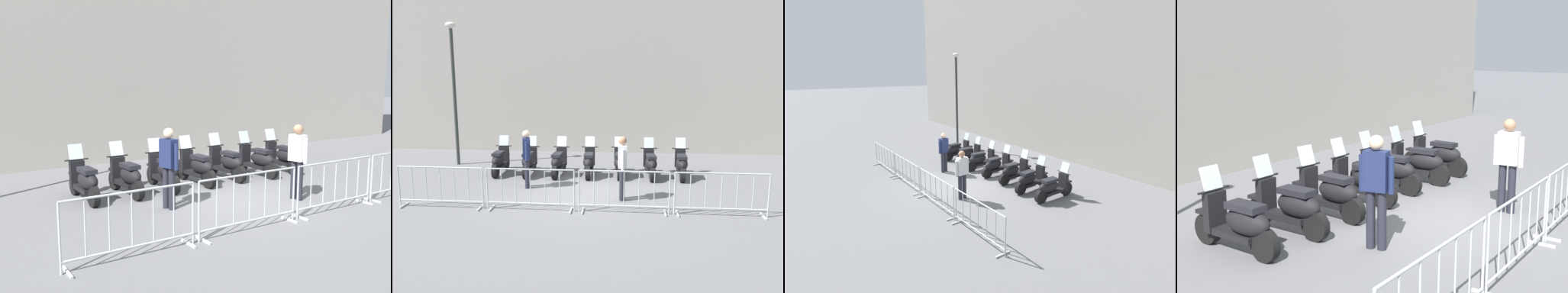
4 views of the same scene
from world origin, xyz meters
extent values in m
plane|color=slate|center=(0.00, 0.00, 0.00)|extent=(120.00, 120.00, 0.00)
cylinder|color=black|center=(-3.22, 2.26, 0.24)|extent=(0.18, 0.49, 0.48)
cylinder|color=black|center=(-3.11, 1.03, 0.24)|extent=(0.18, 0.49, 0.48)
cube|color=black|center=(-3.17, 1.64, 0.28)|extent=(0.36, 0.89, 0.10)
ellipsoid|color=black|center=(-3.14, 1.37, 0.52)|extent=(0.44, 0.87, 0.40)
cube|color=black|center=(-3.14, 1.40, 0.74)|extent=(0.33, 0.62, 0.10)
cube|color=black|center=(-3.21, 2.08, 0.55)|extent=(0.35, 0.17, 0.60)
cylinder|color=black|center=(-3.21, 2.08, 0.88)|extent=(0.56, 0.09, 0.04)
cube|color=silver|center=(-3.21, 2.13, 1.06)|extent=(0.33, 0.17, 0.35)
cube|color=black|center=(-3.22, 2.26, 0.51)|extent=(0.23, 0.34, 0.06)
cylinder|color=black|center=(-2.23, 2.31, 0.24)|extent=(0.19, 0.49, 0.48)
cylinder|color=black|center=(-2.09, 1.07, 0.24)|extent=(0.19, 0.49, 0.48)
cube|color=black|center=(-2.16, 1.69, 0.28)|extent=(0.37, 0.89, 0.10)
ellipsoid|color=black|center=(-2.13, 1.41, 0.52)|extent=(0.45, 0.87, 0.40)
cube|color=black|center=(-2.13, 1.44, 0.74)|extent=(0.34, 0.63, 0.10)
cube|color=black|center=(-2.21, 2.12, 0.55)|extent=(0.35, 0.18, 0.60)
cylinder|color=black|center=(-2.21, 2.12, 0.88)|extent=(0.56, 0.10, 0.04)
cube|color=silver|center=(-2.21, 2.17, 1.06)|extent=(0.33, 0.17, 0.35)
cube|color=black|center=(-2.23, 2.31, 0.51)|extent=(0.23, 0.34, 0.06)
cylinder|color=black|center=(-1.17, 2.40, 0.24)|extent=(0.15, 0.48, 0.48)
cylinder|color=black|center=(-1.14, 1.16, 0.24)|extent=(0.15, 0.48, 0.48)
cube|color=black|center=(-1.16, 1.78, 0.28)|extent=(0.30, 0.87, 0.10)
ellipsoid|color=black|center=(-1.15, 1.50, 0.52)|extent=(0.38, 0.85, 0.40)
cube|color=black|center=(-1.15, 1.53, 0.74)|extent=(0.29, 0.61, 0.10)
cube|color=black|center=(-1.16, 2.21, 0.55)|extent=(0.34, 0.15, 0.60)
cylinder|color=black|center=(-1.16, 2.21, 0.88)|extent=(0.56, 0.05, 0.04)
cube|color=silver|center=(-1.17, 2.26, 1.06)|extent=(0.32, 0.15, 0.35)
cube|color=black|center=(-1.17, 2.40, 0.51)|extent=(0.21, 0.32, 0.06)
cylinder|color=black|center=(-0.22, 2.52, 0.24)|extent=(0.19, 0.49, 0.48)
cylinder|color=black|center=(-0.09, 1.29, 0.24)|extent=(0.19, 0.49, 0.48)
cube|color=black|center=(-0.15, 1.91, 0.28)|extent=(0.37, 0.89, 0.10)
ellipsoid|color=black|center=(-0.13, 1.63, 0.52)|extent=(0.44, 0.87, 0.40)
cube|color=black|center=(-0.13, 1.66, 0.74)|extent=(0.34, 0.63, 0.10)
cube|color=black|center=(-0.20, 2.34, 0.55)|extent=(0.35, 0.17, 0.60)
cylinder|color=black|center=(-0.20, 2.34, 0.88)|extent=(0.56, 0.09, 0.04)
cube|color=silver|center=(-0.20, 2.39, 1.06)|extent=(0.33, 0.17, 0.35)
cube|color=black|center=(-0.22, 2.52, 0.51)|extent=(0.23, 0.34, 0.06)
cylinder|color=black|center=(0.78, 2.66, 0.24)|extent=(0.19, 0.49, 0.48)
cylinder|color=black|center=(0.91, 1.43, 0.24)|extent=(0.19, 0.49, 0.48)
cube|color=black|center=(0.84, 2.05, 0.28)|extent=(0.37, 0.89, 0.10)
ellipsoid|color=black|center=(0.87, 1.77, 0.52)|extent=(0.45, 0.87, 0.40)
cube|color=black|center=(0.87, 1.80, 0.74)|extent=(0.34, 0.63, 0.10)
cube|color=black|center=(0.80, 2.48, 0.55)|extent=(0.35, 0.17, 0.60)
cylinder|color=black|center=(0.80, 2.48, 0.88)|extent=(0.56, 0.09, 0.04)
cube|color=silver|center=(0.79, 2.53, 1.06)|extent=(0.33, 0.17, 0.35)
cube|color=black|center=(0.78, 2.66, 0.51)|extent=(0.23, 0.34, 0.06)
cylinder|color=black|center=(1.77, 2.63, 0.24)|extent=(0.20, 0.49, 0.48)
cylinder|color=black|center=(1.94, 1.40, 0.24)|extent=(0.20, 0.49, 0.48)
cube|color=black|center=(1.86, 2.02, 0.28)|extent=(0.40, 0.90, 0.10)
ellipsoid|color=black|center=(1.90, 1.74, 0.52)|extent=(0.47, 0.88, 0.40)
cube|color=black|center=(1.89, 1.77, 0.74)|extent=(0.36, 0.63, 0.10)
cube|color=black|center=(1.80, 2.45, 0.55)|extent=(0.36, 0.19, 0.60)
cylinder|color=black|center=(1.80, 2.45, 0.88)|extent=(0.56, 0.11, 0.04)
cube|color=silver|center=(1.79, 2.50, 1.06)|extent=(0.34, 0.18, 0.35)
cube|color=black|center=(1.77, 2.63, 0.51)|extent=(0.24, 0.34, 0.06)
cylinder|color=black|center=(2.84, 2.75, 0.24)|extent=(0.15, 0.48, 0.48)
cylinder|color=black|center=(2.88, 1.51, 0.24)|extent=(0.15, 0.48, 0.48)
cube|color=black|center=(2.86, 2.13, 0.28)|extent=(0.31, 0.88, 0.10)
ellipsoid|color=black|center=(2.87, 1.85, 0.52)|extent=(0.38, 0.85, 0.40)
cube|color=black|center=(2.87, 1.88, 0.74)|extent=(0.30, 0.61, 0.10)
cube|color=black|center=(2.85, 2.57, 0.55)|extent=(0.34, 0.15, 0.60)
cylinder|color=black|center=(2.85, 2.57, 0.88)|extent=(0.56, 0.05, 0.04)
cube|color=silver|center=(2.85, 2.61, 1.06)|extent=(0.32, 0.15, 0.35)
cube|color=black|center=(2.84, 2.75, 0.51)|extent=(0.21, 0.33, 0.06)
cube|color=#B2B5B7|center=(-4.32, -2.05, 0.02)|extent=(0.08, 0.44, 0.04)
cube|color=#B2B5B7|center=(-2.31, -1.89, 0.02)|extent=(0.08, 0.44, 0.04)
cylinder|color=#B2B5B7|center=(-4.41, -2.06, 0.53)|extent=(0.04, 0.04, 1.05)
cylinder|color=#B2B5B7|center=(-2.22, -1.88, 0.53)|extent=(0.04, 0.04, 1.05)
cylinder|color=#B2B5B7|center=(-3.32, -1.97, 1.05)|extent=(2.19, 0.21, 0.04)
cylinder|color=#B2B5B7|center=(-3.32, -1.97, 0.18)|extent=(2.19, 0.21, 0.04)
cylinder|color=#B2B5B7|center=(-4.04, -2.03, 0.61)|extent=(0.02, 0.02, 0.87)
cylinder|color=#B2B5B7|center=(-3.68, -2.00, 0.61)|extent=(0.02, 0.02, 0.87)
cylinder|color=#B2B5B7|center=(-3.32, -1.97, 0.61)|extent=(0.02, 0.02, 0.87)
cylinder|color=#B2B5B7|center=(-2.95, -1.94, 0.61)|extent=(0.02, 0.02, 0.87)
cylinder|color=#B2B5B7|center=(-2.59, -1.91, 0.61)|extent=(0.02, 0.02, 0.87)
cube|color=#B2B5B7|center=(-2.02, -1.87, 0.02)|extent=(0.08, 0.44, 0.04)
cube|color=#B2B5B7|center=(-0.01, -1.70, 0.02)|extent=(0.08, 0.44, 0.04)
cylinder|color=#B2B5B7|center=(-2.11, -1.87, 0.53)|extent=(0.04, 0.04, 1.05)
cylinder|color=#B2B5B7|center=(0.08, -1.70, 0.53)|extent=(0.04, 0.04, 1.05)
cylinder|color=#B2B5B7|center=(-1.01, -1.78, 1.05)|extent=(2.19, 0.21, 0.04)
cylinder|color=#B2B5B7|center=(-1.01, -1.78, 0.18)|extent=(2.19, 0.21, 0.04)
cylinder|color=#B2B5B7|center=(-1.74, -1.84, 0.61)|extent=(0.02, 0.02, 0.87)
cylinder|color=#B2B5B7|center=(-1.38, -1.81, 0.61)|extent=(0.02, 0.02, 0.87)
cylinder|color=#B2B5B7|center=(-1.01, -1.78, 0.61)|extent=(0.02, 0.02, 0.87)
cylinder|color=#B2B5B7|center=(-0.65, -1.75, 0.61)|extent=(0.02, 0.02, 0.87)
cylinder|color=#B2B5B7|center=(-0.29, -1.72, 0.61)|extent=(0.02, 0.02, 0.87)
cube|color=#B2B5B7|center=(0.28, -1.68, 0.02)|extent=(0.08, 0.44, 0.04)
cube|color=#B2B5B7|center=(2.29, -1.52, 0.02)|extent=(0.08, 0.44, 0.04)
cylinder|color=#B2B5B7|center=(0.20, -1.69, 0.53)|extent=(0.04, 0.04, 1.05)
cylinder|color=#B2B5B7|center=(2.38, -1.51, 0.53)|extent=(0.04, 0.04, 1.05)
cylinder|color=#B2B5B7|center=(1.29, -1.60, 1.05)|extent=(2.19, 0.21, 0.04)
cylinder|color=#B2B5B7|center=(1.29, -1.60, 0.18)|extent=(2.19, 0.21, 0.04)
cylinder|color=#B2B5B7|center=(0.56, -1.66, 0.61)|extent=(0.02, 0.02, 0.87)
cylinder|color=#B2B5B7|center=(0.92, -1.63, 0.61)|extent=(0.02, 0.02, 0.87)
cylinder|color=#B2B5B7|center=(1.29, -1.60, 0.61)|extent=(0.02, 0.02, 0.87)
cylinder|color=#B2B5B7|center=(1.65, -1.57, 0.61)|extent=(0.02, 0.02, 0.87)
cylinder|color=#B2B5B7|center=(2.02, -1.54, 0.61)|extent=(0.02, 0.02, 0.87)
cube|color=#B2B5B7|center=(2.59, -1.49, 0.02)|extent=(0.08, 0.44, 0.04)
cube|color=#B2B5B7|center=(4.59, -1.33, 0.02)|extent=(0.08, 0.44, 0.04)
cylinder|color=#B2B5B7|center=(2.50, -1.50, 0.53)|extent=(0.04, 0.04, 1.05)
cylinder|color=#B2B5B7|center=(4.68, -1.32, 0.53)|extent=(0.04, 0.04, 1.05)
cylinder|color=#B2B5B7|center=(3.59, -1.41, 1.05)|extent=(2.19, 0.21, 0.04)
cylinder|color=#B2B5B7|center=(3.59, -1.41, 0.18)|extent=(2.19, 0.21, 0.04)
cylinder|color=#B2B5B7|center=(2.86, -1.47, 0.61)|extent=(0.02, 0.02, 0.87)
cylinder|color=#B2B5B7|center=(3.23, -1.44, 0.61)|extent=(0.02, 0.02, 0.87)
cylinder|color=#B2B5B7|center=(3.59, -1.41, 0.61)|extent=(0.02, 0.02, 0.87)
cylinder|color=#B2B5B7|center=(3.95, -1.38, 0.61)|extent=(0.02, 0.02, 0.87)
cylinder|color=#B2B5B7|center=(4.32, -1.35, 0.61)|extent=(0.02, 0.02, 0.87)
cylinder|color=#2D332D|center=(-5.26, 2.67, 2.47)|extent=(0.12, 0.12, 4.94)
ellipsoid|color=silver|center=(-5.26, 2.67, 5.06)|extent=(0.36, 0.36, 0.20)
cylinder|color=#23232D|center=(1.14, -0.46, 0.45)|extent=(0.14, 0.14, 0.90)
cylinder|color=#23232D|center=(1.17, -0.64, 0.45)|extent=(0.14, 0.14, 0.90)
cube|color=silver|center=(1.16, -0.55, 1.20)|extent=(0.27, 0.39, 0.60)
sphere|color=#9E7051|center=(1.16, -0.55, 1.62)|extent=(0.22, 0.22, 0.22)
cylinder|color=silver|center=(1.13, -0.33, 1.15)|extent=(0.09, 0.09, 0.55)
cylinder|color=silver|center=(1.19, -0.78, 1.15)|extent=(0.09, 0.09, 0.55)
cylinder|color=#23232D|center=(-1.70, 0.06, 0.45)|extent=(0.14, 0.14, 0.90)
cylinder|color=#23232D|center=(-1.76, 0.23, 0.45)|extent=(0.14, 0.14, 0.90)
cube|color=navy|center=(-1.73, 0.14, 1.20)|extent=(0.32, 0.41, 0.60)
sphere|color=beige|center=(-1.73, 0.14, 1.62)|extent=(0.22, 0.22, 0.22)
cylinder|color=navy|center=(-1.66, -0.08, 1.15)|extent=(0.09, 0.09, 0.55)
cylinder|color=navy|center=(-1.80, 0.36, 1.15)|extent=(0.09, 0.09, 0.55)
camera|label=1|loc=(-5.46, -8.02, 2.69)|focal=39.96mm
camera|label=2|loc=(1.99, -10.91, 3.37)|focal=36.62mm
camera|label=3|loc=(9.92, -5.31, 4.49)|focal=28.36mm
camera|label=4|loc=(-7.33, -4.50, 2.93)|focal=47.12mm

